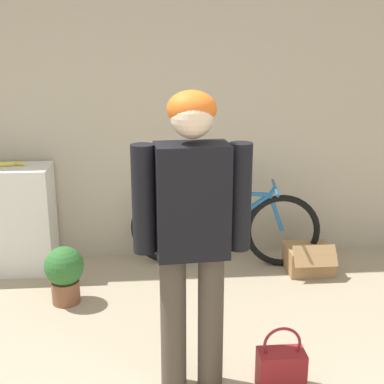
# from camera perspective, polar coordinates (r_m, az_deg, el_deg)

# --- Properties ---
(wall_back) EXTENTS (8.00, 0.07, 2.60)m
(wall_back) POSITION_cam_1_polar(r_m,az_deg,el_deg) (4.47, -3.52, 9.09)
(wall_back) COLOR #B7AD99
(wall_back) RESTS_ON ground_plane
(person) EXTENTS (0.60, 0.25, 1.62)m
(person) POSITION_cam_1_polar(r_m,az_deg,el_deg) (2.71, -0.00, -3.13)
(person) COLOR #4C4238
(person) RESTS_ON ground_plane
(bicycle) EXTENTS (1.57, 0.46, 0.69)m
(bicycle) POSITION_cam_1_polar(r_m,az_deg,el_deg) (4.46, 3.48, -3.78)
(bicycle) COLOR black
(bicycle) RESTS_ON ground_plane
(banana) EXTENTS (0.36, 0.09, 0.04)m
(banana) POSITION_cam_1_polar(r_m,az_deg,el_deg) (4.48, -19.43, 2.85)
(banana) COLOR #EAD64C
(banana) RESTS_ON side_shelf
(handbag) EXTENTS (0.26, 0.14, 0.38)m
(handbag) POSITION_cam_1_polar(r_m,az_deg,el_deg) (3.09, 9.47, -18.07)
(handbag) COLOR maroon
(handbag) RESTS_ON ground_plane
(cardboard_box) EXTENTS (0.36, 0.39, 0.27)m
(cardboard_box) POSITION_cam_1_polar(r_m,az_deg,el_deg) (4.51, 12.32, -6.96)
(cardboard_box) COLOR #A87F51
(cardboard_box) RESTS_ON ground_plane
(potted_plant) EXTENTS (0.28, 0.28, 0.43)m
(potted_plant) POSITION_cam_1_polar(r_m,az_deg,el_deg) (3.97, -13.45, -8.29)
(potted_plant) COLOR brown
(potted_plant) RESTS_ON ground_plane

